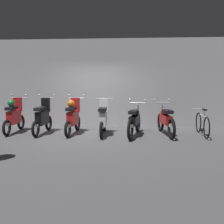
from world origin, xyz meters
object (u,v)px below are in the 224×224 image
object	(u,v)px
motorbike_slot_1	(43,118)
motorbike_slot_0	(14,116)
bicycle	(202,124)
motorbike_slot_2	(73,117)
motorbike_slot_4	(135,121)
motorbike_slot_3	(103,119)
motorbike_slot_5	(166,120)

from	to	relation	value
motorbike_slot_1	motorbike_slot_0	bearing A→B (deg)	175.66
motorbike_slot_0	bicycle	size ratio (longest dim) A/B	0.97
motorbike_slot_1	motorbike_slot_2	size ratio (longest dim) A/B	1.00
motorbike_slot_2	motorbike_slot_1	bearing A→B (deg)	-177.84
motorbike_slot_0	bicycle	bearing A→B (deg)	0.63
motorbike_slot_1	bicycle	bearing A→B (deg)	1.60
motorbike_slot_0	motorbike_slot_4	xyz separation A→B (m)	(4.07, -0.17, -0.08)
motorbike_slot_2	motorbike_slot_4	size ratio (longest dim) A/B	0.87
motorbike_slot_3	bicycle	world-z (taller)	motorbike_slot_3
motorbike_slot_1	motorbike_slot_4	world-z (taller)	motorbike_slot_1
motorbike_slot_0	motorbike_slot_4	size ratio (longest dim) A/B	0.87
motorbike_slot_2	motorbike_slot_4	distance (m)	2.04
motorbike_slot_5	bicycle	bearing A→B (deg)	2.04
motorbike_slot_2	motorbike_slot_4	xyz separation A→B (m)	(2.04, -0.13, -0.08)
motorbike_slot_3	bicycle	bearing A→B (deg)	3.22
motorbike_slot_1	bicycle	world-z (taller)	motorbike_slot_1
motorbike_slot_5	motorbike_slot_2	bearing A→B (deg)	-178.76
motorbike_slot_0	motorbike_slot_5	xyz separation A→B (m)	(5.08, 0.03, -0.08)
motorbike_slot_0	motorbike_slot_2	size ratio (longest dim) A/B	1.00
motorbike_slot_1	motorbike_slot_2	bearing A→B (deg)	2.16
motorbike_slot_0	motorbike_slot_2	xyz separation A→B (m)	(2.03, -0.04, 0.00)
motorbike_slot_1	motorbike_slot_5	distance (m)	4.06
motorbike_slot_1	motorbike_slot_4	bearing A→B (deg)	-1.79
motorbike_slot_0	motorbike_slot_3	distance (m)	3.05
bicycle	motorbike_slot_4	bearing A→B (deg)	-173.70
motorbike_slot_1	motorbike_slot_3	world-z (taller)	motorbike_slot_1
motorbike_slot_0	motorbike_slot_2	distance (m)	2.03
motorbike_slot_2	motorbike_slot_0	bearing A→B (deg)	178.90
motorbike_slot_1	motorbike_slot_2	world-z (taller)	same
motorbike_slot_3	motorbike_slot_4	world-z (taller)	motorbike_slot_3
motorbike_slot_5	motorbike_slot_3	bearing A→B (deg)	-176.10
motorbike_slot_3	motorbike_slot_5	world-z (taller)	motorbike_slot_3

